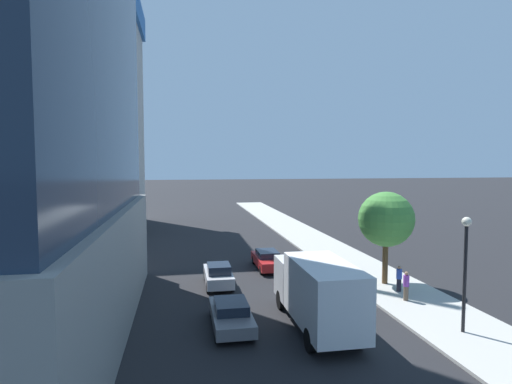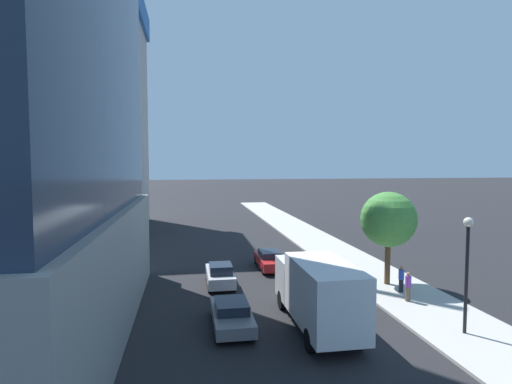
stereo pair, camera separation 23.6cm
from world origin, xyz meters
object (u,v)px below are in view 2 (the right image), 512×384
Objects in this scene: street_lamp at (467,257)px; pedestrian_purple_shirt at (408,286)px; construction_building at (84,102)px; box_truck at (318,290)px; pedestrian_blue_shirt at (401,279)px; car_silver at (220,275)px; car_red at (270,260)px; street_tree at (388,220)px; car_gray at (232,314)px.

pedestrian_purple_shirt is at bearing 93.29° from street_lamp.
construction_building is 42.02m from pedestrian_purple_shirt.
pedestrian_blue_shirt is at bearing 32.67° from box_truck.
construction_building is 8.62× the size of car_silver.
car_silver is (14.01, -25.93, -14.58)m from construction_building.
car_red is at bearing 43.33° from car_silver.
street_tree reaches higher than box_truck.
car_red is at bearing 69.34° from car_gray.
street_tree is 0.78× the size of box_truck.
car_silver is at bearing 117.49° from box_truck.
car_red is 11.59m from car_gray.
car_red is (18.10, -22.07, -14.63)m from construction_building.
street_tree is at bearing -48.24° from construction_building.
box_truck is at bearing -137.86° from street_tree.
box_truck is at bearing -147.33° from pedestrian_blue_shirt.
box_truck is (4.09, -0.88, 1.23)m from car_gray.
car_silver is 2.51× the size of pedestrian_purple_shirt.
pedestrian_blue_shirt is 1.70m from pedestrian_purple_shirt.
box_truck is 6.84m from pedestrian_purple_shirt.
construction_building is at bearing 113.06° from car_gray.
pedestrian_blue_shirt is 0.95× the size of pedestrian_purple_shirt.
construction_building is 32.08m from car_red.
pedestrian_purple_shirt reaches higher than car_red.
box_truck reaches higher than car_gray.
construction_building reaches higher than car_red.
pedestrian_blue_shirt is at bearing -47.89° from car_red.
street_lamp is at bearing -64.49° from car_red.
car_gray is (-10.77, -5.17, -3.69)m from street_tree.
pedestrian_blue_shirt reaches higher than car_gray.
car_gray is (0.00, -6.99, -0.06)m from car_silver.
pedestrian_purple_shirt is at bearing -106.23° from pedestrian_blue_shirt.
pedestrian_blue_shirt reaches higher than car_red.
car_silver is 5.62m from car_red.
construction_building reaches higher than car_gray.
street_lamp reaches higher than car_silver.
pedestrian_purple_shirt is (6.23, 2.67, -0.91)m from box_truck.
car_silver is at bearing 137.34° from street_lamp.
street_lamp is at bearing -42.66° from car_silver.
box_truck reaches higher than car_silver.
pedestrian_purple_shirt reaches higher than car_gray.
pedestrian_blue_shirt is at bearing -49.93° from construction_building.
street_lamp reaches higher than car_red.
pedestrian_blue_shirt is (0.03, -1.74, -3.42)m from street_tree.
car_gray is at bearing -162.40° from pedestrian_blue_shirt.
street_lamp is 6.79m from pedestrian_blue_shirt.
box_truck is at bearing 163.76° from street_lamp.
street_lamp is at bearing -14.65° from car_gray.
street_lamp reaches higher than box_truck.
street_lamp reaches higher than pedestrian_purple_shirt.
street_lamp is 11.36m from car_gray.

